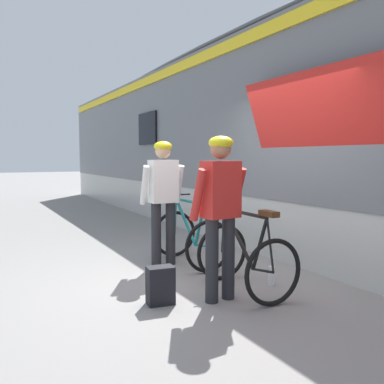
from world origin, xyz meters
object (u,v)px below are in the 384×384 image
object	(u,v)px
cyclist_near_in_white	(163,192)
water_bottle_near_the_bikes	(271,276)
bicycle_far_black	(246,257)
train_car	(285,135)
cyclist_far_in_red	(220,203)
backpack_on_platform	(160,285)
bicycle_near_teal	(191,236)

from	to	relation	value
cyclist_near_in_white	water_bottle_near_the_bikes	size ratio (longest dim) A/B	7.67
bicycle_far_black	water_bottle_near_the_bikes	bearing A→B (deg)	7.27
cyclist_near_in_white	bicycle_far_black	size ratio (longest dim) A/B	1.62
train_car	cyclist_far_in_red	distance (m)	4.19
train_car	backpack_on_platform	world-z (taller)	train_car
backpack_on_platform	bicycle_near_teal	bearing A→B (deg)	58.12
bicycle_near_teal	bicycle_far_black	bearing A→B (deg)	-91.21
cyclist_near_in_white	cyclist_far_in_red	xyz separation A→B (m)	(-0.07, -1.62, 0.00)
water_bottle_near_the_bikes	bicycle_near_teal	bearing A→B (deg)	106.35
train_car	bicycle_near_teal	world-z (taller)	train_car
cyclist_far_in_red	water_bottle_near_the_bikes	xyz separation A→B (m)	(0.83, 0.15, -0.94)
train_car	backpack_on_platform	bearing A→B (deg)	-147.12
cyclist_far_in_red	water_bottle_near_the_bikes	world-z (taller)	cyclist_far_in_red
cyclist_far_in_red	bicycle_far_black	bearing A→B (deg)	13.09
cyclist_far_in_red	backpack_on_platform	size ratio (longest dim) A/B	4.40
train_car	water_bottle_near_the_bikes	size ratio (longest dim) A/B	94.10
train_car	water_bottle_near_the_bikes	xyz separation A→B (m)	(-2.32, -2.47, -1.85)
bicycle_near_teal	backpack_on_platform	world-z (taller)	bicycle_near_teal
bicycle_far_black	cyclist_near_in_white	bearing A→B (deg)	102.44
bicycle_near_teal	backpack_on_platform	bearing A→B (deg)	-129.11
bicycle_near_teal	bicycle_far_black	size ratio (longest dim) A/B	0.99
cyclist_near_in_white	cyclist_far_in_red	world-z (taller)	same
cyclist_far_in_red	backpack_on_platform	bearing A→B (deg)	162.19
cyclist_near_in_white	backpack_on_platform	size ratio (longest dim) A/B	4.40
bicycle_far_black	backpack_on_platform	size ratio (longest dim) A/B	2.72
water_bottle_near_the_bikes	bicycle_far_black	bearing A→B (deg)	-172.73
backpack_on_platform	cyclist_far_in_red	bearing A→B (deg)	-10.59
backpack_on_platform	water_bottle_near_the_bikes	size ratio (longest dim) A/B	1.74
cyclist_near_in_white	bicycle_far_black	world-z (taller)	cyclist_near_in_white
cyclist_near_in_white	bicycle_far_black	distance (m)	1.69
cyclist_near_in_white	backpack_on_platform	distance (m)	1.79
cyclist_near_in_white	water_bottle_near_the_bikes	world-z (taller)	cyclist_near_in_white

